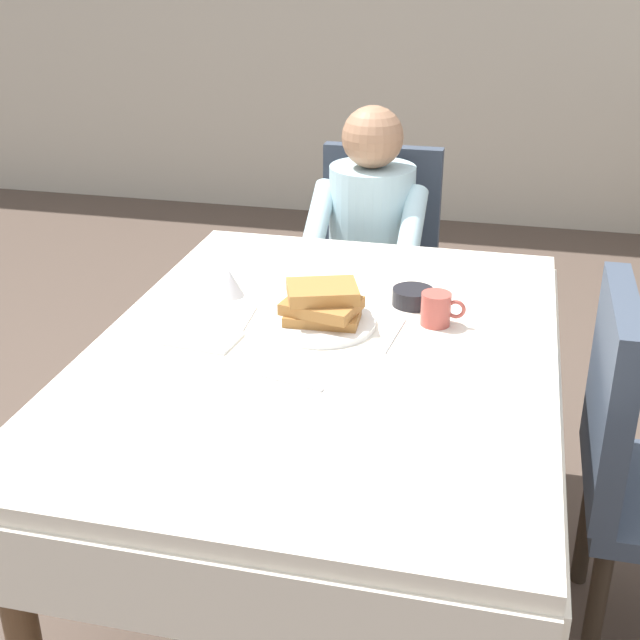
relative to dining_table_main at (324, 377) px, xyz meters
name	(u,v)px	position (x,y,z in m)	size (l,w,h in m)	color
ground_plane	(323,583)	(0.00, 0.00, -0.65)	(14.00, 14.00, 0.00)	brown
dining_table_main	(324,377)	(0.00, 0.00, 0.00)	(1.12, 1.52, 0.74)	silver
chair_diner	(376,258)	(-0.07, 1.17, -0.12)	(0.44, 0.45, 0.93)	#384251
diner_person	(369,236)	(-0.07, 1.01, 0.02)	(0.40, 0.43, 1.12)	silver
plate_breakfast	(320,322)	(-0.03, 0.11, 0.10)	(0.28, 0.28, 0.02)	white
breakfast_stack	(322,303)	(-0.03, 0.11, 0.15)	(0.21, 0.19, 0.09)	#A36B33
cup_coffee	(437,309)	(0.25, 0.18, 0.13)	(0.11, 0.08, 0.08)	#B24C42
bowl_butter	(413,297)	(0.18, 0.29, 0.11)	(0.11, 0.11, 0.04)	black
syrup_pitcher	(230,283)	(-0.32, 0.24, 0.13)	(0.08, 0.08, 0.07)	silver
fork_left_of_plate	(246,320)	(-0.22, 0.09, 0.09)	(0.18, 0.01, 0.01)	silver
knife_right_of_plate	(393,335)	(0.16, 0.09, 0.09)	(0.20, 0.01, 0.01)	silver
spoon_near_edge	(293,383)	(-0.02, -0.20, 0.09)	(0.15, 0.01, 0.01)	silver
napkin_folded	(203,339)	(-0.29, -0.04, 0.09)	(0.17, 0.12, 0.01)	white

